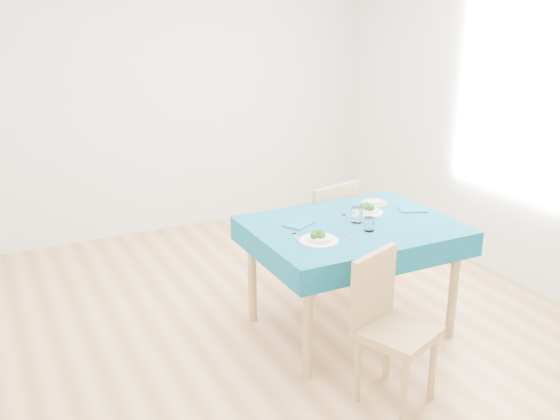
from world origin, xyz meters
name	(u,v)px	position (x,y,z in m)	size (l,w,h in m)	color
room_shell	(280,134)	(0.00, 0.00, 1.35)	(4.02, 4.52, 2.73)	#A47644
table	(351,277)	(0.42, -0.22, 0.38)	(1.31, 0.99, 0.76)	navy
chair_near	(398,325)	(0.20, -1.02, 0.47)	(0.38, 0.41, 0.95)	#9B7B48
chair_far	(317,218)	(0.58, 0.51, 0.55)	(0.44, 0.48, 1.09)	#9B7B48
bowl_near	(319,236)	(0.06, -0.40, 0.79)	(0.24, 0.24, 0.07)	white
bowl_far	(368,209)	(0.62, -0.09, 0.79)	(0.21, 0.21, 0.06)	white
fork_near	(297,238)	(-0.03, -0.29, 0.76)	(0.02, 0.18, 0.00)	silver
knife_near	(348,236)	(0.27, -0.40, 0.76)	(0.02, 0.23, 0.00)	silver
fork_far	(351,218)	(0.47, -0.12, 0.76)	(0.02, 0.18, 0.00)	silver
knife_far	(409,212)	(0.90, -0.19, 0.76)	(0.01, 0.19, 0.00)	silver
napkin_near	(299,224)	(0.10, -0.08, 0.76)	(0.20, 0.14, 0.01)	#0D526F
napkin_far	(412,209)	(0.94, -0.17, 0.76)	(0.19, 0.13, 0.01)	#0D526F
tumbler_center	(357,215)	(0.46, -0.20, 0.81)	(0.08, 0.08, 0.10)	white
tumbler_side	(369,224)	(0.44, -0.37, 0.80)	(0.07, 0.07, 0.09)	white
side_plate	(374,203)	(0.78, 0.06, 0.76)	(0.18, 0.18, 0.01)	#ADCA62
bread_slice	(374,202)	(0.78, 0.06, 0.77)	(0.10, 0.10, 0.01)	beige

